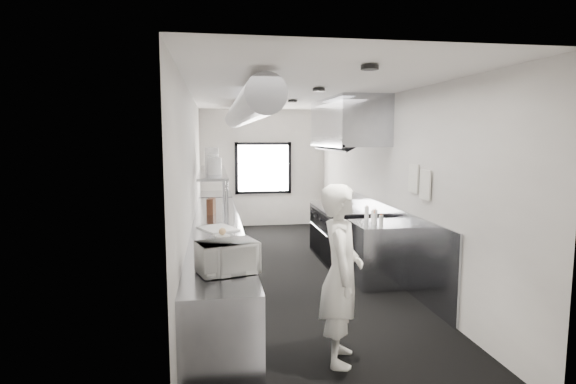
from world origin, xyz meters
name	(u,v)px	position (x,y,z in m)	size (l,w,h in m)	color
floor	(291,273)	(0.00, 0.00, 0.00)	(3.00, 8.00, 0.01)	black
ceiling	(291,94)	(0.00, 0.00, 2.80)	(3.00, 8.00, 0.01)	white
wall_back	(263,168)	(0.00, 4.00, 1.40)	(3.00, 0.02, 2.80)	silver
wall_front	(386,246)	(0.00, -4.00, 1.40)	(3.00, 0.02, 2.80)	silver
wall_left	(193,187)	(-1.50, 0.00, 1.40)	(0.02, 8.00, 2.80)	silver
wall_right	(383,184)	(1.50, 0.00, 1.40)	(0.02, 8.00, 2.80)	silver
wall_cladding	(374,232)	(1.48, 0.30, 0.55)	(0.03, 5.50, 1.10)	#9699A3
hvac_duct	(243,112)	(-0.70, 0.40, 2.55)	(0.40, 0.40, 6.40)	gray
service_window	(263,168)	(0.00, 3.96, 1.40)	(1.36, 0.05, 1.25)	white
exhaust_hood	(347,123)	(1.10, 0.70, 2.39)	(0.81, 2.20, 0.88)	#9699A3
prep_counter	(218,256)	(-1.15, -0.50, 0.45)	(0.70, 6.00, 0.90)	#9699A3
pass_shelf	(213,173)	(-1.19, 1.00, 1.54)	(0.45, 3.00, 0.68)	#9699A3
range	(342,233)	(1.04, 0.70, 0.47)	(0.88, 1.60, 0.94)	black
bottle_station	(376,253)	(1.15, -0.70, 0.45)	(0.65, 0.80, 0.90)	#9699A3
far_work_table	(216,214)	(-1.15, 3.20, 0.45)	(0.70, 1.20, 0.90)	#9699A3
notice_sheet_a	(413,178)	(1.47, -1.20, 1.60)	(0.02, 0.28, 0.38)	silver
notice_sheet_b	(425,185)	(1.47, -1.55, 1.55)	(0.02, 0.28, 0.38)	silver
line_cook	(341,274)	(-0.01, -2.90, 0.86)	(0.63, 0.41, 1.72)	white
microwave	(227,257)	(-1.08, -2.81, 1.05)	(0.49, 0.37, 0.30)	white
deli_tub_a	(202,263)	(-1.31, -2.59, 0.95)	(0.13, 0.13, 0.09)	silver
deli_tub_b	(204,254)	(-1.30, -2.27, 0.95)	(0.13, 0.13, 0.09)	silver
newspaper	(233,251)	(-0.99, -2.01, 0.90)	(0.29, 0.36, 0.01)	beige
small_plate	(222,236)	(-1.09, -1.22, 0.91)	(0.20, 0.20, 0.02)	silver
pastry	(222,231)	(-1.09, -1.22, 0.96)	(0.09, 0.09, 0.09)	tan
cutting_board	(218,228)	(-1.14, -0.75, 0.91)	(0.41, 0.55, 0.02)	silver
knife_block	(211,206)	(-1.23, 0.50, 1.03)	(0.11, 0.24, 0.26)	brown
plate_stack_a	(214,166)	(-1.17, 0.29, 1.70)	(0.23, 0.23, 0.26)	silver
plate_stack_b	(212,164)	(-1.21, 0.65, 1.71)	(0.22, 0.22, 0.28)	silver
plate_stack_c	(212,162)	(-1.21, 1.06, 1.72)	(0.22, 0.22, 0.31)	silver
plate_stack_d	(212,158)	(-1.21, 1.68, 1.76)	(0.25, 0.25, 0.39)	silver
squeeze_bottle_a	(381,222)	(1.09, -1.03, 0.99)	(0.06, 0.06, 0.18)	silver
squeeze_bottle_b	(374,219)	(1.08, -0.80, 0.98)	(0.06, 0.06, 0.17)	silver
squeeze_bottle_c	(375,217)	(1.11, -0.73, 1.00)	(0.07, 0.07, 0.20)	silver
squeeze_bottle_d	(373,216)	(1.13, -0.60, 0.98)	(0.06, 0.06, 0.17)	silver
squeeze_bottle_e	(367,213)	(1.12, -0.36, 1.00)	(0.07, 0.07, 0.20)	silver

